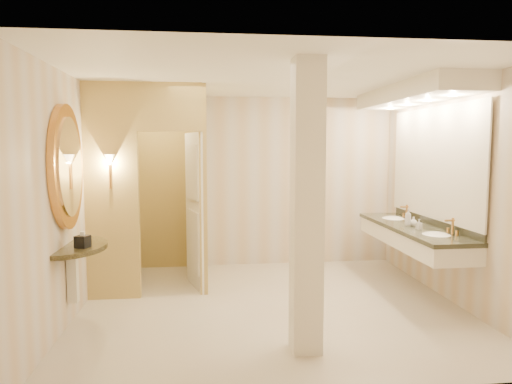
% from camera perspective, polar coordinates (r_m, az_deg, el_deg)
% --- Properties ---
extents(floor, '(4.50, 4.50, 0.00)m').
position_cam_1_polar(floor, '(5.67, 1.87, -14.02)').
color(floor, beige).
rests_on(floor, ground).
extents(ceiling, '(4.50, 4.50, 0.00)m').
position_cam_1_polar(ceiling, '(5.40, 1.97, 14.07)').
color(ceiling, white).
rests_on(ceiling, wall_back).
extents(wall_back, '(4.50, 0.02, 2.70)m').
position_cam_1_polar(wall_back, '(7.35, -0.32, 1.28)').
color(wall_back, beige).
rests_on(wall_back, floor).
extents(wall_front, '(4.50, 0.02, 2.70)m').
position_cam_1_polar(wall_front, '(3.42, 6.73, -3.78)').
color(wall_front, beige).
rests_on(wall_front, floor).
extents(wall_left, '(0.02, 4.00, 2.70)m').
position_cam_1_polar(wall_left, '(5.52, -21.88, -0.57)').
color(wall_left, beige).
rests_on(wall_left, floor).
extents(wall_right, '(0.02, 4.00, 2.70)m').
position_cam_1_polar(wall_right, '(6.11, 23.29, -0.06)').
color(wall_right, beige).
rests_on(wall_right, floor).
extents(toilet_closet, '(1.50, 1.55, 2.70)m').
position_cam_1_polar(toilet_closet, '(6.29, -9.50, 0.79)').
color(toilet_closet, '#D2B96E').
rests_on(toilet_closet, floor).
extents(wall_sconce, '(0.14, 0.14, 0.42)m').
position_cam_1_polar(wall_sconce, '(5.83, -17.81, 3.64)').
color(wall_sconce, '#B37E39').
rests_on(wall_sconce, toilet_closet).
extents(vanity, '(0.75, 2.50, 2.09)m').
position_cam_1_polar(vanity, '(6.32, 19.46, 2.78)').
color(vanity, white).
rests_on(vanity, floor).
extents(console_shelf, '(1.00, 1.00, 1.95)m').
position_cam_1_polar(console_shelf, '(5.18, -22.50, -1.04)').
color(console_shelf, black).
rests_on(console_shelf, floor).
extents(pillar, '(0.27, 0.27, 2.70)m').
position_cam_1_polar(pillar, '(4.19, 6.37, -2.03)').
color(pillar, white).
rests_on(pillar, floor).
extents(tissue_box, '(0.16, 0.16, 0.12)m').
position_cam_1_polar(tissue_box, '(5.05, -20.85, -5.80)').
color(tissue_box, black).
rests_on(tissue_box, console_shelf).
extents(toilet, '(0.58, 0.83, 0.77)m').
position_cam_1_polar(toilet, '(6.89, -16.18, -7.35)').
color(toilet, white).
rests_on(toilet, floor).
extents(soap_bottle_a, '(0.07, 0.07, 0.13)m').
position_cam_1_polar(soap_bottle_a, '(6.10, 19.70, -3.83)').
color(soap_bottle_a, beige).
rests_on(soap_bottle_a, vanity).
extents(soap_bottle_b, '(0.11, 0.11, 0.12)m').
position_cam_1_polar(soap_bottle_b, '(6.35, 19.08, -3.48)').
color(soap_bottle_b, silver).
rests_on(soap_bottle_b, vanity).
extents(soap_bottle_c, '(0.10, 0.10, 0.22)m').
position_cam_1_polar(soap_bottle_c, '(6.34, 18.48, -3.02)').
color(soap_bottle_c, '#C6B28C').
rests_on(soap_bottle_c, vanity).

